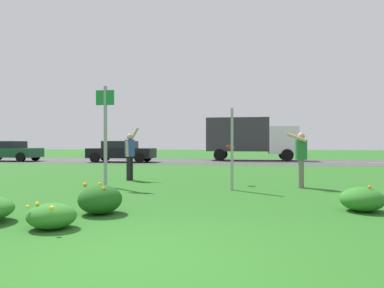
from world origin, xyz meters
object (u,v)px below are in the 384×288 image
at_px(frisbee_red, 231,147).
at_px(car_dark_green_leftmost, 8,151).
at_px(sign_post_near_path, 105,126).
at_px(person_thrower_blue_shirt, 130,152).
at_px(box_truck_white, 250,137).
at_px(sign_post_by_roadside, 232,149).
at_px(car_black_center_left, 121,151).
at_px(person_catcher_green_shirt, 301,155).

relative_size(frisbee_red, car_dark_green_leftmost, 0.07).
bearing_deg(car_dark_green_leftmost, sign_post_near_path, -46.53).
height_order(person_thrower_blue_shirt, box_truck_white, box_truck_white).
bearing_deg(frisbee_red, box_truck_white, 88.14).
distance_m(sign_post_by_roadside, box_truck_white, 18.03).
relative_size(car_black_center_left, box_truck_white, 0.67).
xyz_separation_m(sign_post_by_roadside, box_truck_white, (0.41, 18.02, 0.68)).
bearing_deg(car_black_center_left, sign_post_by_roadside, -59.41).
bearing_deg(person_catcher_green_shirt, person_thrower_blue_shirt, 166.95).
relative_size(car_dark_green_leftmost, box_truck_white, 0.67).
bearing_deg(sign_post_by_roadside, car_black_center_left, 120.59).
height_order(person_catcher_green_shirt, car_dark_green_leftmost, person_catcher_green_shirt).
bearing_deg(sign_post_near_path, frisbee_red, 19.55).
bearing_deg(frisbee_red, person_catcher_green_shirt, -18.52).
height_order(person_thrower_blue_shirt, car_black_center_left, person_thrower_blue_shirt).
relative_size(person_thrower_blue_shirt, box_truck_white, 0.28).
relative_size(person_thrower_blue_shirt, car_black_center_left, 0.41).
bearing_deg(sign_post_near_path, person_thrower_blue_shirt, 86.56).
relative_size(car_dark_green_leftmost, car_black_center_left, 1.00).
distance_m(person_catcher_green_shirt, frisbee_red, 2.19).
xyz_separation_m(sign_post_by_roadside, person_thrower_blue_shirt, (-3.65, 2.15, -0.15)).
distance_m(sign_post_by_roadside, car_dark_green_leftmost, 21.97).
relative_size(frisbee_red, car_black_center_left, 0.07).
bearing_deg(car_black_center_left, car_dark_green_leftmost, 180.00).
height_order(person_catcher_green_shirt, car_black_center_left, person_catcher_green_shirt).
relative_size(sign_post_near_path, box_truck_white, 0.45).
xyz_separation_m(frisbee_red, car_black_center_left, (-8.19, 12.53, -0.43)).
xyz_separation_m(sign_post_near_path, sign_post_by_roadside, (3.77, -0.25, -0.67)).
bearing_deg(frisbee_red, car_black_center_left, 123.19).
bearing_deg(person_catcher_green_shirt, car_black_center_left, 127.82).
bearing_deg(box_truck_white, person_thrower_blue_shirt, -104.36).
relative_size(sign_post_near_path, person_catcher_green_shirt, 1.88).
xyz_separation_m(car_dark_green_leftmost, car_black_center_left, (8.55, 0.00, 0.00)).
distance_m(sign_post_near_path, sign_post_by_roadside, 3.83).
height_order(sign_post_by_roadside, frisbee_red, sign_post_by_roadside).
relative_size(person_thrower_blue_shirt, car_dark_green_leftmost, 0.41).
xyz_separation_m(person_thrower_blue_shirt, car_black_center_left, (-4.67, 11.92, -0.23)).
bearing_deg(box_truck_white, frisbee_red, -91.86).
bearing_deg(box_truck_white, person_catcher_green_shirt, -84.91).
bearing_deg(frisbee_red, sign_post_by_roadside, -85.40).
bearing_deg(person_thrower_blue_shirt, person_catcher_green_shirt, -13.05).
relative_size(sign_post_near_path, person_thrower_blue_shirt, 1.61).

